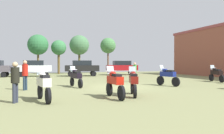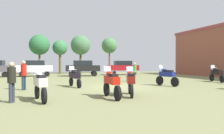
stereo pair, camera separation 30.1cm
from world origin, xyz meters
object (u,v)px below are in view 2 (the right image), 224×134
at_px(car_3, 123,67).
at_px(tree_6, 109,46).
at_px(motorcycle_9, 167,76).
at_px(car_2, 83,67).
at_px(person_2, 134,71).
at_px(tree_4, 81,45).
at_px(motorcycle_5, 40,84).
at_px(tree_5, 60,48).
at_px(person_3, 24,73).
at_px(motorcycle_11, 111,82).
at_px(motorcycle_10, 75,77).
at_px(motorcycle_3, 131,81).
at_px(tree_2, 39,45).
at_px(motorcycle_6, 217,74).
at_px(person_1, 12,79).
at_px(car_4, 35,67).

bearing_deg(car_3, tree_6, 6.99).
bearing_deg(motorcycle_9, car_2, 88.01).
relative_size(person_2, tree_4, 0.28).
height_order(motorcycle_5, tree_5, tree_5).
distance_m(person_3, tree_6, 25.03).
xyz_separation_m(motorcycle_9, motorcycle_11, (-5.51, -4.31, 0.00)).
bearing_deg(person_3, motorcycle_9, 127.38).
bearing_deg(motorcycle_9, motorcycle_10, 152.64).
bearing_deg(person_2, motorcycle_3, 172.29).
bearing_deg(tree_4, tree_2, -170.07).
bearing_deg(motorcycle_11, tree_2, 96.05).
bearing_deg(tree_2, motorcycle_5, -88.79).
relative_size(motorcycle_3, motorcycle_10, 0.93).
distance_m(motorcycle_6, motorcycle_9, 6.27).
xyz_separation_m(motorcycle_3, motorcycle_6, (10.39, 5.62, 0.00)).
height_order(person_1, person_3, person_3).
relative_size(motorcycle_3, person_2, 1.20).
xyz_separation_m(person_2, tree_4, (-2.07, 17.37, 3.53)).
bearing_deg(car_4, car_3, -88.00).
relative_size(motorcycle_6, tree_4, 0.36).
relative_size(car_3, tree_5, 0.86).
height_order(motorcycle_3, motorcycle_11, motorcycle_11).
xyz_separation_m(motorcycle_3, tree_4, (1.36, 25.10, 3.81)).
bearing_deg(motorcycle_10, motorcycle_5, -124.28).
bearing_deg(tree_5, tree_2, -168.29).
distance_m(motorcycle_6, car_4, 20.67).
bearing_deg(motorcycle_3, tree_6, 93.74).
xyz_separation_m(car_3, person_3, (-11.89, -15.22, -0.10)).
relative_size(motorcycle_10, tree_2, 0.38).
bearing_deg(tree_2, tree_5, 11.71).
bearing_deg(car_3, person_3, 148.23).
xyz_separation_m(motorcycle_3, tree_2, (-4.88, 24.01, 3.62)).
bearing_deg(tree_2, motorcycle_6, -50.30).
bearing_deg(motorcycle_11, motorcycle_10, 97.87).
bearing_deg(tree_6, motorcycle_11, -105.98).
distance_m(car_4, tree_5, 7.17).
bearing_deg(tree_5, person_2, -72.56).
relative_size(motorcycle_3, motorcycle_5, 0.92).
distance_m(car_2, car_3, 6.09).
relative_size(motorcycle_5, motorcycle_9, 1.08).
relative_size(motorcycle_9, tree_2, 0.35).
relative_size(motorcycle_9, person_1, 1.21).
height_order(motorcycle_3, motorcycle_9, motorcycle_9).
distance_m(car_3, tree_6, 7.43).
relative_size(motorcycle_11, person_1, 1.32).
distance_m(motorcycle_3, tree_4, 25.42).
relative_size(person_1, person_3, 0.94).
bearing_deg(motorcycle_5, motorcycle_10, 56.23).
xyz_separation_m(car_2, tree_4, (0.83, 7.04, 3.36)).
relative_size(motorcycle_10, tree_6, 0.37).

